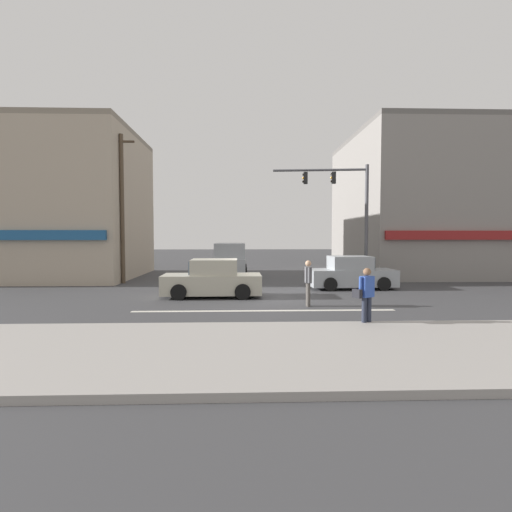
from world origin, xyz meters
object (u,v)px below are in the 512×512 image
object	(u,v)px
utility_pole_near_left	(122,206)
sedan_waiting_far	(351,274)
traffic_light_mast	(347,204)
sedan_approaching_near	(213,280)
van_crossing_leftbound	(230,261)
pedestrian_mid_crossing	(308,280)
pedestrian_foreground_with_bag	(366,294)

from	to	relation	value
utility_pole_near_left	sedan_waiting_far	size ratio (longest dim) A/B	1.92
utility_pole_near_left	traffic_light_mast	bearing A→B (deg)	-6.26
sedan_approaching_near	van_crossing_leftbound	xyz separation A→B (m)	(0.52, 8.07, 0.29)
pedestrian_mid_crossing	van_crossing_leftbound	bearing A→B (deg)	106.54
traffic_light_mast	sedan_waiting_far	world-z (taller)	traffic_light_mast
traffic_light_mast	sedan_waiting_far	bearing A→B (deg)	-95.61
sedan_approaching_near	pedestrian_mid_crossing	distance (m)	4.37
sedan_approaching_near	traffic_light_mast	bearing A→B (deg)	29.25
utility_pole_near_left	pedestrian_mid_crossing	bearing A→B (deg)	-40.18
traffic_light_mast	pedestrian_mid_crossing	world-z (taller)	traffic_light_mast
traffic_light_mast	sedan_approaching_near	world-z (taller)	traffic_light_mast
utility_pole_near_left	sedan_waiting_far	bearing A→B (deg)	-12.72
sedan_approaching_near	pedestrian_mid_crossing	bearing A→B (deg)	-33.59
traffic_light_mast	pedestrian_mid_crossing	xyz separation A→B (m)	(-3.03, -6.15, -3.23)
utility_pole_near_left	pedestrian_foreground_with_bag	size ratio (longest dim) A/B	4.78
utility_pole_near_left	traffic_light_mast	size ratio (longest dim) A/B	1.29
sedan_approaching_near	van_crossing_leftbound	distance (m)	8.09
sedan_waiting_far	pedestrian_foreground_with_bag	bearing A→B (deg)	-102.77
pedestrian_foreground_with_bag	utility_pole_near_left	bearing A→B (deg)	132.17
traffic_light_mast	van_crossing_leftbound	xyz separation A→B (m)	(-6.15, 4.34, -3.17)
van_crossing_leftbound	pedestrian_foreground_with_bag	xyz separation A→B (m)	(4.15, -13.92, -0.05)
utility_pole_near_left	van_crossing_leftbound	xyz separation A→B (m)	(5.71, 3.04, -3.13)
pedestrian_foreground_with_bag	sedan_waiting_far	bearing A→B (deg)	77.23
utility_pole_near_left	sedan_waiting_far	distance (m)	12.50
traffic_light_mast	sedan_waiting_far	size ratio (longest dim) A/B	1.49
utility_pole_near_left	pedestrian_foreground_with_bag	world-z (taller)	utility_pole_near_left
sedan_waiting_far	pedestrian_mid_crossing	bearing A→B (deg)	-121.15
pedestrian_mid_crossing	utility_pole_near_left	bearing A→B (deg)	139.82
utility_pole_near_left	pedestrian_foreground_with_bag	xyz separation A→B (m)	(9.86, -10.88, -3.19)
sedan_waiting_far	pedestrian_foreground_with_bag	xyz separation A→B (m)	(-1.87, -8.24, 0.24)
sedan_approaching_near	utility_pole_near_left	bearing A→B (deg)	135.85
sedan_approaching_near	sedan_waiting_far	size ratio (longest dim) A/B	0.99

